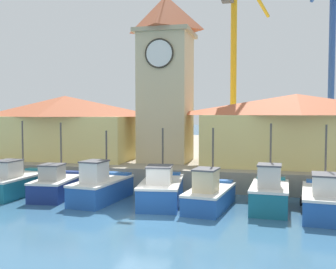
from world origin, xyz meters
name	(u,v)px	position (x,y,z in m)	size (l,w,h in m)	color
ground_plane	(142,217)	(0.00, 0.00, 0.00)	(300.00, 300.00, 0.00)	#386689
quay_wharf	(214,151)	(0.00, 26.35, 0.67)	(120.00, 40.00, 1.35)	#9E937F
fishing_boat_left_outer	(16,183)	(-8.90, 2.94, 0.77)	(2.13, 4.86, 4.48)	#196B7F
fishing_boat_left_inner	(57,185)	(-6.20, 3.03, 0.72)	(2.31, 4.40, 4.39)	navy
fishing_boat_mid_left	(101,187)	(-3.26, 2.67, 0.80)	(2.31, 4.77, 3.96)	#2356A8
fishing_boat_center	(161,190)	(0.18, 2.93, 0.78)	(2.81, 5.14, 4.13)	#2356A8
fishing_boat_mid_right	(209,195)	(2.88, 2.53, 0.72)	(2.37, 4.77, 4.18)	#2356A8
fishing_boat_right_inner	(270,194)	(5.92, 3.00, 0.83)	(2.07, 4.16, 4.42)	#196B7F
fishing_boat_right_outer	(325,200)	(8.55, 2.58, 0.75)	(2.61, 5.29, 4.39)	#2356A8
clock_tower	(166,75)	(-1.63, 10.92, 7.82)	(4.08, 4.08, 13.90)	beige
warehouse_left	(65,127)	(-9.82, 10.62, 3.90)	(11.37, 5.77, 4.98)	#E5D17A
warehouse_right	(296,129)	(7.69, 10.71, 3.86)	(12.96, 6.22, 4.94)	#E5D17A
port_crane_near	(235,82)	(2.83, 18.91, 7.85)	(4.18, 9.48, 17.63)	#976E11
port_crane_far	(331,78)	(11.25, 20.31, 8.12)	(2.47, 7.20, 18.54)	navy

